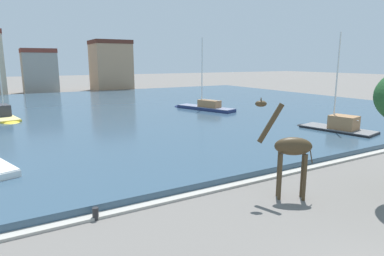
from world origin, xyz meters
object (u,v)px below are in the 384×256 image
(sailboat_navy, at_px, (202,108))
(giraffe_statue, at_px, (290,148))
(sailboat_black, at_px, (334,128))
(mooring_bollard, at_px, (96,214))
(sailboat_yellow, at_px, (5,117))

(sailboat_navy, bearing_deg, giraffe_statue, -112.86)
(sailboat_black, relative_size, mooring_bollard, 16.77)
(sailboat_navy, xyz_separation_m, sailboat_yellow, (-20.58, 4.17, 0.02))
(sailboat_yellow, xyz_separation_m, mooring_bollard, (2.68, -25.32, -0.33))
(sailboat_yellow, bearing_deg, sailboat_navy, -11.46)
(sailboat_navy, bearing_deg, sailboat_black, -78.34)
(giraffe_statue, bearing_deg, mooring_bollard, 164.57)
(sailboat_black, height_order, mooring_bollard, sailboat_black)
(sailboat_yellow, distance_m, mooring_bollard, 25.46)
(sailboat_navy, height_order, mooring_bollard, sailboat_navy)
(giraffe_statue, xyz_separation_m, mooring_bollard, (-8.05, 2.22, -2.09))
(giraffe_statue, xyz_separation_m, sailboat_black, (13.12, 7.55, -1.78))
(mooring_bollard, bearing_deg, sailboat_navy, 49.74)
(sailboat_black, relative_size, sailboat_yellow, 0.95)
(sailboat_navy, bearing_deg, mooring_bollard, -130.26)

